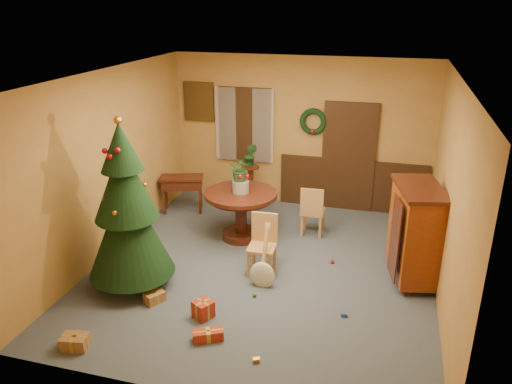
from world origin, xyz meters
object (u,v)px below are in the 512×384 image
(chair_near, at_px, (263,242))
(writing_desk, at_px, (182,185))
(christmas_tree, at_px, (127,210))
(dining_table, at_px, (241,206))
(sideboard, at_px, (415,231))

(chair_near, xyz_separation_m, writing_desk, (-2.07, 1.79, 0.04))
(christmas_tree, relative_size, writing_desk, 2.80)
(dining_table, relative_size, chair_near, 1.34)
(christmas_tree, bearing_deg, sideboard, 18.08)
(christmas_tree, distance_m, sideboard, 4.05)
(chair_near, height_order, sideboard, sideboard)
(writing_desk, relative_size, sideboard, 0.61)
(christmas_tree, bearing_deg, writing_desk, 98.11)
(dining_table, bearing_deg, writing_desk, 150.50)
(writing_desk, bearing_deg, sideboard, -18.64)
(sideboard, bearing_deg, writing_desk, 161.36)
(chair_near, distance_m, sideboard, 2.20)
(chair_near, distance_m, writing_desk, 2.74)
(sideboard, bearing_deg, christmas_tree, -161.92)
(chair_near, height_order, christmas_tree, christmas_tree)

